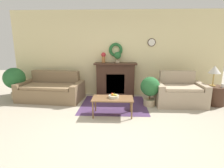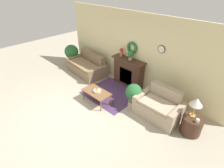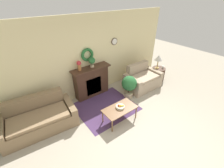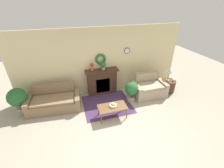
% 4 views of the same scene
% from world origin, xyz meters
% --- Properties ---
extents(ground_plane, '(16.00, 16.00, 0.00)m').
position_xyz_m(ground_plane, '(0.00, 0.00, 0.00)').
color(ground_plane, '#ADA38E').
extents(floor_rug, '(1.80, 1.62, 0.01)m').
position_xyz_m(floor_rug, '(-0.09, 1.71, 0.00)').
color(floor_rug, '#4C335B').
rests_on(floor_rug, ground_plane).
extents(wall_back, '(6.80, 0.16, 2.70)m').
position_xyz_m(wall_back, '(0.00, 2.79, 1.35)').
color(wall_back, beige).
rests_on(wall_back, ground_plane).
extents(fireplace, '(1.34, 0.41, 1.09)m').
position_xyz_m(fireplace, '(-0.06, 2.59, 0.55)').
color(fireplace, '#42281C').
rests_on(fireplace, ground_plane).
extents(couch_left, '(1.94, 1.12, 0.84)m').
position_xyz_m(couch_left, '(-1.99, 2.11, 0.29)').
color(couch_left, '#846B4C').
rests_on(couch_left, ground_plane).
extents(loveseat_right, '(1.33, 0.86, 0.91)m').
position_xyz_m(loveseat_right, '(1.74, 1.85, 0.32)').
color(loveseat_right, tan).
rests_on(loveseat_right, ground_plane).
extents(coffee_table, '(0.96, 0.52, 0.43)m').
position_xyz_m(coffee_table, '(-0.09, 1.00, 0.38)').
color(coffee_table, brown).
rests_on(coffee_table, ground_plane).
extents(fruit_bowl, '(0.25, 0.25, 0.11)m').
position_xyz_m(fruit_bowl, '(-0.07, 1.01, 0.47)').
color(fruit_bowl, beige).
rests_on(fruit_bowl, coffee_table).
extents(side_table_by_loveseat, '(0.54, 0.54, 0.52)m').
position_xyz_m(side_table_by_loveseat, '(2.74, 1.87, 0.26)').
color(side_table_by_loveseat, '#42281C').
rests_on(side_table_by_loveseat, ground_plane).
extents(table_lamp, '(0.32, 0.32, 0.57)m').
position_xyz_m(table_lamp, '(2.67, 1.92, 0.97)').
color(table_lamp, '#B28E42').
rests_on(table_lamp, side_table_by_loveseat).
extents(mug, '(0.09, 0.09, 0.10)m').
position_xyz_m(mug, '(2.86, 1.77, 0.57)').
color(mug, silver).
rests_on(mug, side_table_by_loveseat).
extents(vase_on_mantel_left, '(0.15, 0.15, 0.32)m').
position_xyz_m(vase_on_mantel_left, '(-0.44, 2.59, 1.27)').
color(vase_on_mantel_left, '#AD6B38').
rests_on(vase_on_mantel_left, fireplace).
extents(potted_plant_on_mantel, '(0.22, 0.22, 0.34)m').
position_xyz_m(potted_plant_on_mantel, '(-0.00, 2.57, 1.30)').
color(potted_plant_on_mantel, tan).
rests_on(potted_plant_on_mantel, fireplace).
extents(potted_plant_floor_by_loveseat, '(0.52, 0.52, 0.81)m').
position_xyz_m(potted_plant_floor_by_loveseat, '(0.90, 1.69, 0.49)').
color(potted_plant_floor_by_loveseat, tan).
rests_on(potted_plant_floor_by_loveseat, ground_plane).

